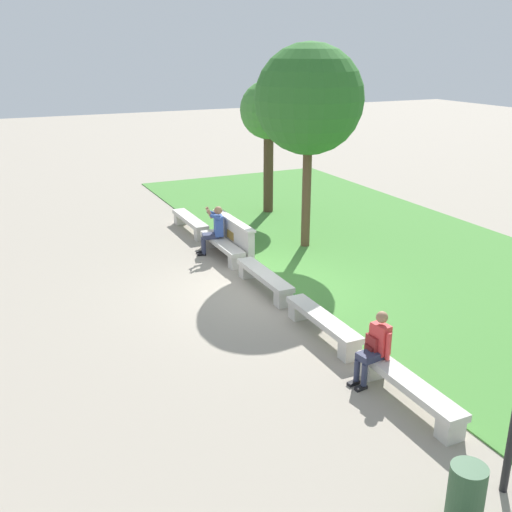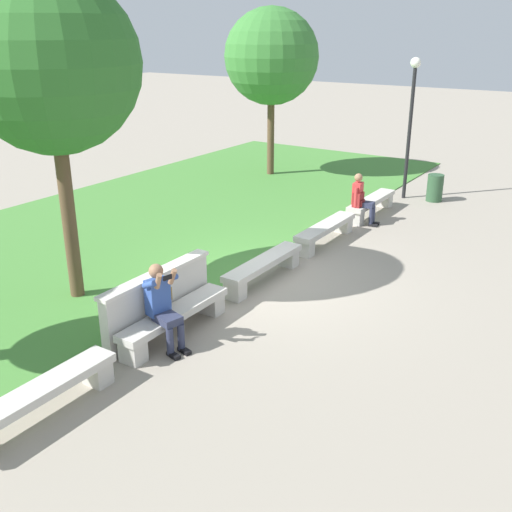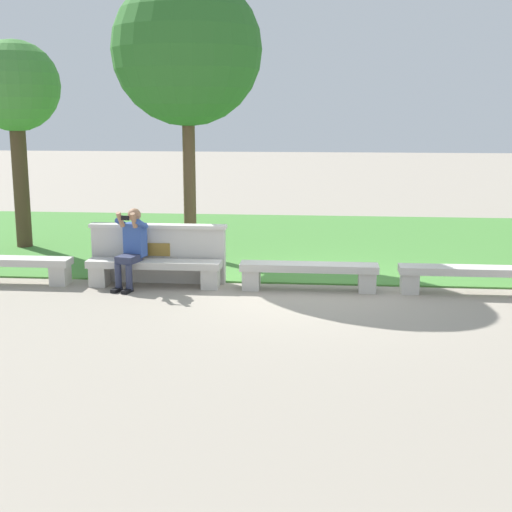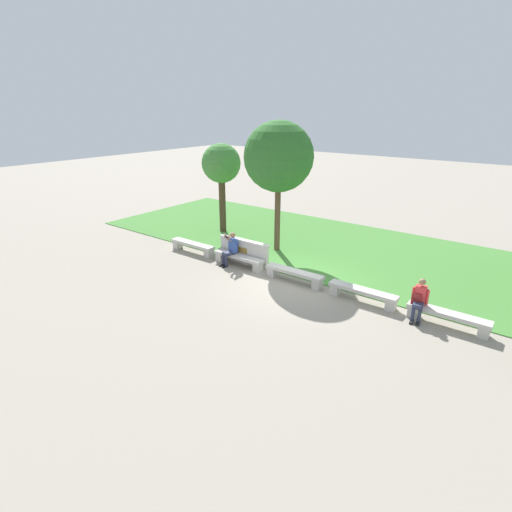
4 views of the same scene
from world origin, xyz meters
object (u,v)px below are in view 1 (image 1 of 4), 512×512
(person_distant, at_px, (375,345))
(bench_mid, at_px, (264,278))
(bench_main, at_px, (190,222))
(tree_right_background, at_px, (269,113))
(bench_far, at_px, (323,323))
(bench_near, at_px, (222,246))
(person_photographer, at_px, (214,228))
(backpack, at_px, (374,345))
(bench_end, at_px, (408,388))
(tree_behind_wall, at_px, (309,100))
(trash_bin, at_px, (466,494))

(person_distant, bearing_deg, bench_mid, 179.14)
(bench_main, xyz_separation_m, tree_right_background, (-1.03, 3.16, 3.02))
(bench_main, xyz_separation_m, bench_far, (7.76, 0.00, 0.00))
(bench_near, relative_size, person_photographer, 1.71)
(bench_main, bearing_deg, person_photographer, -1.91)
(bench_near, xyz_separation_m, backpack, (6.86, -0.02, 0.32))
(bench_end, bearing_deg, person_distant, -175.44)
(backpack, height_order, tree_behind_wall, tree_behind_wall)
(bench_end, bearing_deg, trash_bin, -22.98)
(bench_end, xyz_separation_m, tree_right_background, (-11.38, 3.16, 3.02))
(tree_right_background, bearing_deg, backpack, -16.91)
(bench_main, bearing_deg, bench_mid, 0.00)
(bench_far, relative_size, tree_behind_wall, 0.41)
(bench_mid, xyz_separation_m, bench_far, (2.59, 0.00, 0.00))
(backpack, bearing_deg, bench_far, 179.22)
(bench_near, height_order, tree_right_background, tree_right_background)
(person_distant, height_order, trash_bin, person_distant)
(bench_far, bearing_deg, bench_main, 180.00)
(trash_bin, bearing_deg, person_distant, 163.92)
(bench_mid, xyz_separation_m, person_photographer, (-2.94, -0.07, 0.43))
(bench_main, height_order, person_photographer, person_photographer)
(person_photographer, bearing_deg, tree_right_background, 135.28)
(backpack, xyz_separation_m, tree_right_background, (-10.48, 3.19, 2.70))
(bench_near, bearing_deg, tree_right_background, 138.86)
(bench_main, height_order, tree_right_background, tree_right_background)
(tree_right_background, bearing_deg, trash_bin, -16.79)
(backpack, bearing_deg, bench_near, 179.81)
(bench_far, bearing_deg, tree_right_background, 160.23)
(bench_mid, bearing_deg, trash_bin, -7.28)
(bench_end, xyz_separation_m, tree_behind_wall, (-7.61, 2.47, 3.72))
(bench_main, height_order, bench_far, same)
(person_photographer, relative_size, tree_right_background, 0.30)
(bench_mid, height_order, tree_right_background, tree_right_background)
(bench_far, bearing_deg, bench_near, 180.00)
(bench_far, height_order, trash_bin, trash_bin)
(bench_main, xyz_separation_m, bench_mid, (5.18, 0.00, 0.00))
(bench_mid, bearing_deg, tree_right_background, 153.01)
(bench_far, xyz_separation_m, person_photographer, (-5.53, -0.07, 0.43))
(bench_main, bearing_deg, bench_end, 0.00)
(bench_far, height_order, backpack, backpack)
(bench_mid, relative_size, tree_right_background, 0.52)
(bench_far, xyz_separation_m, trash_bin, (4.82, -0.95, 0.07))
(bench_mid, relative_size, bench_far, 1.00)
(bench_mid, bearing_deg, bench_main, 180.00)
(bench_near, xyz_separation_m, trash_bin, (10.00, -0.95, 0.07))
(bench_main, distance_m, bench_mid, 5.18)
(person_photographer, distance_m, tree_behind_wall, 4.19)
(bench_far, distance_m, trash_bin, 4.91)
(bench_mid, xyz_separation_m, backpack, (4.27, -0.02, 0.32))
(bench_far, xyz_separation_m, backpack, (1.68, -0.02, 0.32))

